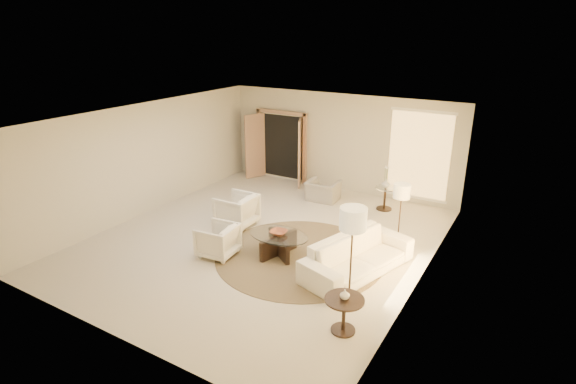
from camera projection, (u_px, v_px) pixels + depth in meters
The scene contains 18 objects.
room at pixel (263, 181), 9.68m from camera, with size 7.04×8.04×2.83m.
windows_right at pixel (424, 214), 8.14m from camera, with size 0.10×6.40×2.40m, color #FFC566, non-canonical shape.
window_back_corner at pixel (419, 156), 11.79m from camera, with size 1.70×0.10×2.40m, color #FFC566, non-canonical shape.
curtains_right at pixel (433, 200), 8.90m from camera, with size 0.06×5.20×2.60m, color #BFB386, non-canonical shape.
french_doors at pixel (280, 147), 13.79m from camera, with size 1.95×0.66×2.16m.
area_rug at pixel (300, 255), 9.45m from camera, with size 3.55×3.55×0.01m, color #3D2F1E.
sofa at pixel (358, 256), 8.72m from camera, with size 2.43×0.95×0.71m, color white.
armchair_left at pixel (237, 209), 10.78m from camera, with size 0.83×0.78×0.86m, color white.
armchair_right at pixel (218, 239), 9.36m from camera, with size 0.73×0.69×0.76m, color white.
accent_chair at pixel (323, 188), 12.36m from camera, with size 0.85×0.56×0.75m, color #9A958D.
coffee_table at pixel (279, 242), 9.38m from camera, with size 1.66×1.66×0.48m.
end_table at pixel (344, 309), 6.98m from camera, with size 0.63×0.63×0.59m.
side_table at pixel (385, 196), 11.74m from camera, with size 0.53×0.53×0.61m.
floor_lamp_near at pixel (402, 194), 9.39m from camera, with size 0.35×0.35×1.46m.
floor_lamp_far at pixel (353, 224), 7.24m from camera, with size 0.44×0.44×1.82m.
bowl at pixel (279, 233), 9.30m from camera, with size 0.35×0.35×0.08m, color brown.
end_vase at pixel (345, 295), 6.89m from camera, with size 0.15×0.15×0.16m, color silver.
side_vase at pixel (386, 183), 11.62m from camera, with size 0.22×0.22×0.23m, color silver.
Camera 1 is at (5.14, -7.61, 4.53)m, focal length 28.00 mm.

